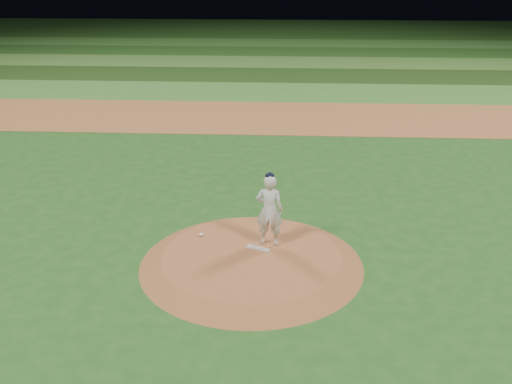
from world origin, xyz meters
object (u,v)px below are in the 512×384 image
(pitchers_mound, at_px, (251,259))
(pitcher_on_mound, at_px, (269,210))
(rosin_bag, at_px, (201,234))
(pitching_rubber, at_px, (258,248))

(pitchers_mound, relative_size, pitcher_on_mound, 2.84)
(pitchers_mound, bearing_deg, rosin_bag, 144.94)
(rosin_bag, distance_m, pitcher_on_mound, 2.04)
(pitchers_mound, height_order, pitcher_on_mound, pitcher_on_mound)
(pitchers_mound, height_order, rosin_bag, rosin_bag)
(pitchers_mound, distance_m, pitching_rubber, 0.38)
(pitchers_mound, xyz_separation_m, rosin_bag, (-1.38, 0.97, 0.16))
(pitchers_mound, height_order, pitching_rubber, pitching_rubber)
(pitchers_mound, relative_size, pitching_rubber, 8.97)
(pitching_rubber, xyz_separation_m, rosin_bag, (-1.53, 0.65, 0.02))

